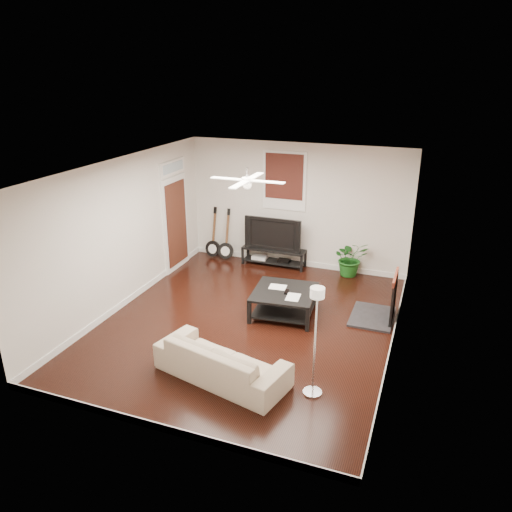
{
  "coord_description": "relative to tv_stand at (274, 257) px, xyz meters",
  "views": [
    {
      "loc": [
        2.86,
        -7.25,
        4.3
      ],
      "look_at": [
        0.0,
        0.4,
        1.15
      ],
      "focal_mm": 34.51,
      "sensor_mm": 36.0,
      "label": 1
    }
  ],
  "objects": [
    {
      "name": "floor_lamp",
      "position": [
        2.04,
        -4.34,
        0.62
      ],
      "size": [
        0.33,
        0.33,
        1.64
      ],
      "primitive_type": null,
      "rotation": [
        0.0,
        0.0,
        -0.24
      ],
      "color": "white",
      "rests_on": "floor"
    },
    {
      "name": "potted_plant",
      "position": [
        1.75,
        0.04,
        0.2
      ],
      "size": [
        0.92,
        0.88,
        0.81
      ],
      "primitive_type": "imported",
      "rotation": [
        0.0,
        0.0,
        0.43
      ],
      "color": "#195A1A",
      "rests_on": "floor"
    },
    {
      "name": "ceiling_fan",
      "position": [
        0.45,
        -2.78,
        2.4
      ],
      "size": [
        1.24,
        1.24,
        0.32
      ],
      "primitive_type": null,
      "color": "white",
      "rests_on": "ceiling"
    },
    {
      "name": "sofa",
      "position": [
        0.69,
        -4.44,
        0.09
      ],
      "size": [
        2.14,
        1.24,
        0.59
      ],
      "primitive_type": "imported",
      "rotation": [
        0.0,
        0.0,
        2.9
      ],
      "color": "tan",
      "rests_on": "floor"
    },
    {
      "name": "tv_stand",
      "position": [
        0.0,
        0.0,
        0.0
      ],
      "size": [
        1.46,
        0.39,
        0.41
      ],
      "primitive_type": "cube",
      "color": "black",
      "rests_on": "floor"
    },
    {
      "name": "guitar_left",
      "position": [
        -1.53,
        -0.03,
        0.41
      ],
      "size": [
        0.4,
        0.29,
        1.23
      ],
      "primitive_type": null,
      "rotation": [
        0.0,
        0.0,
        -0.07
      ],
      "color": "black",
      "rests_on": "floor"
    },
    {
      "name": "room",
      "position": [
        0.45,
        -2.78,
        1.2
      ],
      "size": [
        5.01,
        6.01,
        2.81
      ],
      "color": "black",
      "rests_on": "ground"
    },
    {
      "name": "fireplace",
      "position": [
        2.65,
        -1.78,
        0.26
      ],
      "size": [
        0.8,
        1.1,
        0.92
      ],
      "primitive_type": "cube",
      "color": "black",
      "rests_on": "floor"
    },
    {
      "name": "door_left",
      "position": [
        -2.01,
        -0.88,
        1.05
      ],
      "size": [
        0.08,
        1.0,
        2.5
      ],
      "primitive_type": "cube",
      "color": "white",
      "rests_on": "wall_left"
    },
    {
      "name": "coffee_table",
      "position": [
        0.94,
        -2.2,
        0.03
      ],
      "size": [
        1.22,
        1.22,
        0.47
      ],
      "primitive_type": "cube",
      "rotation": [
        0.0,
        0.0,
        0.09
      ],
      "color": "black",
      "rests_on": "floor"
    },
    {
      "name": "window_back",
      "position": [
        0.15,
        0.19,
        1.75
      ],
      "size": [
        1.0,
        0.06,
        1.3
      ],
      "primitive_type": "cube",
      "color": "#370F0F",
      "rests_on": "wall_back"
    },
    {
      "name": "tv",
      "position": [
        -0.0,
        0.02,
        0.58
      ],
      "size": [
        1.31,
        0.17,
        0.75
      ],
      "primitive_type": "imported",
      "color": "black",
      "rests_on": "tv_stand"
    },
    {
      "name": "brick_accent",
      "position": [
        2.94,
        -1.78,
        1.2
      ],
      "size": [
        0.02,
        2.2,
        2.8
      ],
      "primitive_type": "cube",
      "color": "#A54835",
      "rests_on": "floor"
    },
    {
      "name": "guitar_right",
      "position": [
        -1.18,
        -0.06,
        0.41
      ],
      "size": [
        0.39,
        0.28,
        1.23
      ],
      "primitive_type": null,
      "rotation": [
        0.0,
        0.0,
        0.03
      ],
      "color": "black",
      "rests_on": "floor"
    }
  ]
}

